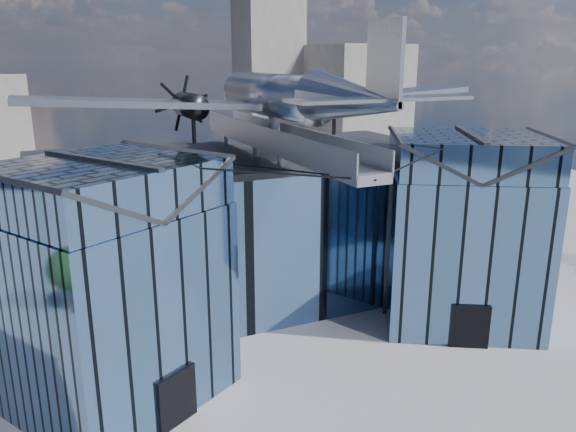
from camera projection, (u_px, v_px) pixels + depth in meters
name	position (u px, v px, depth m)	size (l,w,h in m)	color
ground_plane	(302.00, 342.00, 33.00)	(120.00, 120.00, 0.00)	gray
museum	(264.00, 226.00, 36.59)	(32.88, 24.50, 17.60)	#4D709C
bg_towers	(148.00, 105.00, 75.10)	(77.00, 24.50, 26.00)	gray
tree_side_e	(462.00, 207.00, 47.72)	(3.88, 3.88, 5.76)	#352315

